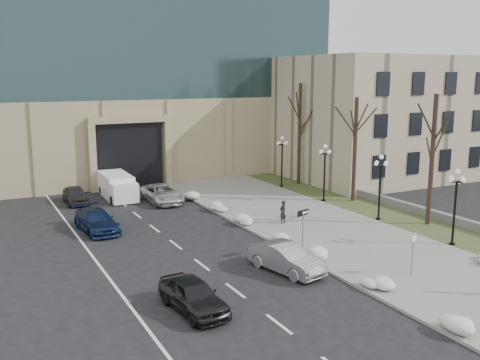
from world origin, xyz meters
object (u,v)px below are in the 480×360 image
at_px(pedestrian, 283,212).
at_px(lamppost_b, 380,178).
at_px(car_d, 162,194).
at_px(lamppost_a, 456,197).
at_px(car_a, 193,295).
at_px(car_c, 97,221).
at_px(car_b, 286,258).
at_px(box_truck, 117,187).
at_px(one_way_sign, 305,218).
at_px(keep_sign, 413,245).
at_px(car_e, 75,195).
at_px(lamppost_d, 282,155).
at_px(lamppost_c, 325,165).

xyz_separation_m(pedestrian, lamppost_b, (6.61, -2.28, 2.15)).
distance_m(car_d, lamppost_a, 22.48).
xyz_separation_m(car_a, car_c, (-0.93, 14.36, -0.02)).
relative_size(car_b, box_truck, 0.73).
bearing_deg(lamppost_a, pedestrian, 126.98).
bearing_deg(car_a, lamppost_a, -1.88).
height_order(one_way_sign, keep_sign, one_way_sign).
bearing_deg(car_d, keep_sign, -75.30).
distance_m(car_b, car_e, 21.99).
xyz_separation_m(car_a, pedestrian, (10.86, 9.93, 0.18)).
relative_size(car_a, box_truck, 0.69).
bearing_deg(one_way_sign, car_b, -162.13).
bearing_deg(lamppost_b, lamppost_d, 90.00).
relative_size(pedestrian, lamppost_c, 0.34).
height_order(one_way_sign, lamppost_a, lamppost_a).
xyz_separation_m(car_a, lamppost_a, (17.46, 1.16, 2.34)).
height_order(car_a, lamppost_c, lamppost_c).
bearing_deg(one_way_sign, box_truck, 88.58).
distance_m(car_b, keep_sign, 6.53).
xyz_separation_m(car_e, lamppost_a, (18.10, -21.93, 2.38)).
bearing_deg(one_way_sign, lamppost_d, 44.96).
relative_size(pedestrian, lamppost_b, 0.34).
distance_m(car_c, lamppost_b, 19.72).
relative_size(car_a, lamppost_b, 0.91).
xyz_separation_m(car_b, one_way_sign, (2.26, 1.57, 1.54)).
relative_size(car_b, lamppost_b, 0.96).
bearing_deg(lamppost_d, lamppost_a, -90.00).
relative_size(car_e, box_truck, 0.65).
height_order(box_truck, one_way_sign, one_way_sign).
xyz_separation_m(car_d, lamppost_a, (11.76, -19.02, 2.35)).
xyz_separation_m(car_e, lamppost_c, (18.10, -8.93, 2.38)).
bearing_deg(box_truck, lamppost_a, -55.47).
bearing_deg(lamppost_a, car_c, 144.34).
xyz_separation_m(box_truck, lamppost_b, (14.53, -15.90, 2.12)).
height_order(car_c, box_truck, box_truck).
bearing_deg(car_b, car_c, 107.29).
bearing_deg(lamppost_c, lamppost_d, 90.00).
height_order(box_truck, keep_sign, keep_sign).
distance_m(one_way_sign, lamppost_c, 13.81).
distance_m(car_b, lamppost_b, 12.77).
xyz_separation_m(car_b, lamppost_b, (11.30, 5.48, 2.32)).
bearing_deg(car_c, lamppost_b, -24.93).
bearing_deg(car_d, car_e, 154.83).
height_order(keep_sign, lamppost_d, lamppost_d).
height_order(car_a, pedestrian, pedestrian).
distance_m(car_c, one_way_sign, 14.24).
height_order(pedestrian, keep_sign, keep_sign).
bearing_deg(car_d, lamppost_c, -27.59).
bearing_deg(car_c, lamppost_d, 13.99).
bearing_deg(car_a, car_d, 68.56).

